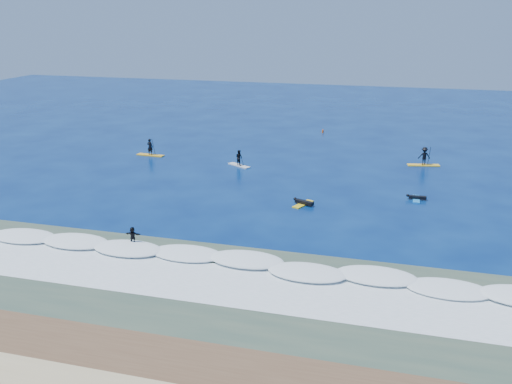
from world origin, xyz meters
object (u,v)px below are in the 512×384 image
(marker_buoy, at_px, (323,131))
(prone_paddler_near, at_px, (303,203))
(sup_paddler_right, at_px, (424,157))
(sup_paddler_left, at_px, (150,149))
(sup_paddler_center, at_px, (239,159))
(wave_surfer, at_px, (133,237))
(prone_paddler_far, at_px, (416,198))

(marker_buoy, bearing_deg, prone_paddler_near, -84.04)
(sup_paddler_right, bearing_deg, prone_paddler_near, -133.45)
(sup_paddler_left, xyz_separation_m, sup_paddler_center, (10.55, -1.56, 0.04))
(sup_paddler_left, bearing_deg, prone_paddler_near, -27.68)
(sup_paddler_right, height_order, wave_surfer, sup_paddler_right)
(sup_paddler_left, height_order, sup_paddler_right, sup_paddler_right)
(sup_paddler_right, height_order, prone_paddler_far, sup_paddler_right)
(sup_paddler_center, height_order, prone_paddler_near, sup_paddler_center)
(sup_paddler_left, xyz_separation_m, marker_buoy, (16.14, 16.74, -0.42))
(wave_surfer, bearing_deg, sup_paddler_right, 52.52)
(prone_paddler_far, bearing_deg, marker_buoy, 24.53)
(sup_paddler_left, bearing_deg, sup_paddler_right, 10.93)
(prone_paddler_near, bearing_deg, marker_buoy, 27.90)
(sup_paddler_center, height_order, sup_paddler_right, sup_paddler_right)
(sup_paddler_right, distance_m, prone_paddler_near, 17.96)
(prone_paddler_near, bearing_deg, prone_paddler_far, -44.81)
(prone_paddler_far, bearing_deg, wave_surfer, 129.03)
(sup_paddler_center, bearing_deg, prone_paddler_near, -18.07)
(wave_surfer, bearing_deg, sup_paddler_left, 110.49)
(sup_paddler_left, distance_m, wave_surfer, 25.16)
(prone_paddler_far, xyz_separation_m, wave_surfer, (-18.13, -15.26, 0.58))
(prone_paddler_near, relative_size, marker_buoy, 4.13)
(prone_paddler_near, height_order, marker_buoy, marker_buoy)
(sup_paddler_right, xyz_separation_m, prone_paddler_near, (-9.43, -15.27, -0.70))
(sup_paddler_right, relative_size, prone_paddler_near, 1.38)
(marker_buoy, bearing_deg, wave_surfer, -99.01)
(sup_paddler_right, bearing_deg, wave_surfer, -136.76)
(prone_paddler_near, bearing_deg, wave_surfer, 162.91)
(sup_paddler_right, xyz_separation_m, wave_surfer, (-18.73, -26.74, -0.15))
(sup_paddler_left, xyz_separation_m, wave_surfer, (9.81, -23.17, 0.05))
(sup_paddler_left, relative_size, wave_surfer, 1.79)
(sup_paddler_left, relative_size, prone_paddler_far, 1.49)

